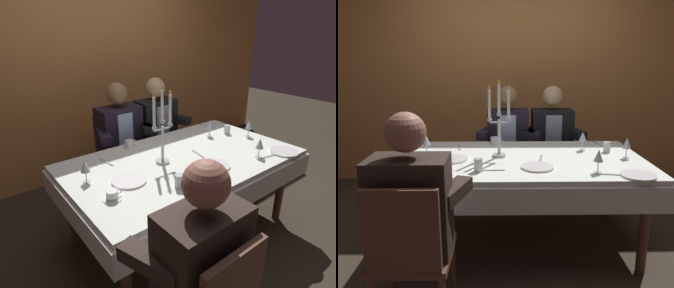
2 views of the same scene
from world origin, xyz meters
The scene contains 23 objects.
ground_plane centered at (0.00, 0.00, 0.00)m, with size 12.00×12.00×0.00m, color #372D22.
back_wall centered at (0.00, 1.66, 1.35)m, with size 6.00×0.12×2.70m, color #C88545.
dining_table centered at (0.00, 0.00, 0.62)m, with size 1.94×1.14×0.74m.
candelabra centered at (-0.19, 0.04, 0.99)m, with size 0.19×0.11×0.61m.
dinner_plate_0 centered at (0.74, -0.45, 0.75)m, with size 0.24×0.24×0.01m, color white.
dinner_plate_1 centered at (0.09, -0.26, 0.75)m, with size 0.24×0.24×0.01m, color white.
dinner_plate_2 centered at (-0.56, -0.05, 0.75)m, with size 0.25×0.25×0.01m, color white.
wine_glass_0 centered at (0.52, 0.22, 0.85)m, with size 0.07×0.07×0.16m.
wine_glass_1 centered at (0.49, -0.37, 0.86)m, with size 0.07×0.07×0.16m.
wine_glass_2 centered at (0.81, -0.02, 0.85)m, with size 0.07×0.07×0.16m.
wine_glass_3 centered at (-0.79, 0.12, 0.86)m, with size 0.07×0.07×0.16m.
water_tumbler_0 centered at (-0.33, -0.33, 0.79)m, with size 0.06×0.06×0.09m, color silver.
water_tumbler_1 centered at (0.72, 0.16, 0.78)m, with size 0.06×0.06×0.09m, color silver.
coffee_cup_0 centered at (-0.23, 0.47, 0.77)m, with size 0.13×0.12×0.06m.
coffee_cup_1 centered at (-0.75, -0.18, 0.77)m, with size 0.13×0.12×0.06m.
spoon_0 centered at (0.14, -0.02, 0.74)m, with size 0.17×0.02×0.01m, color #B7B7BC.
fork_1 centered at (0.57, -0.42, 0.74)m, with size 0.17×0.02×0.01m, color #B7B7BC.
knife_2 centered at (0.72, 0.44, 0.74)m, with size 0.19×0.02×0.01m, color #B7B7BC.
knife_3 centered at (-0.25, -0.32, 0.74)m, with size 0.19×0.02×0.01m, color #B7B7BC.
fork_4 centered at (-0.54, 0.31, 0.74)m, with size 0.17×0.02×0.01m, color #B7B7BC.
seated_diner_0 centered at (-0.66, -0.89, 0.74)m, with size 0.63×0.48×1.24m.
seated_diner_1 centered at (-0.10, 0.89, 0.74)m, with size 0.63×0.48×1.24m.
seated_diner_2 centered at (0.36, 0.89, 0.74)m, with size 0.63×0.48×1.24m.
Camera 1 is at (-1.43, -1.59, 1.74)m, focal length 30.70 mm.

